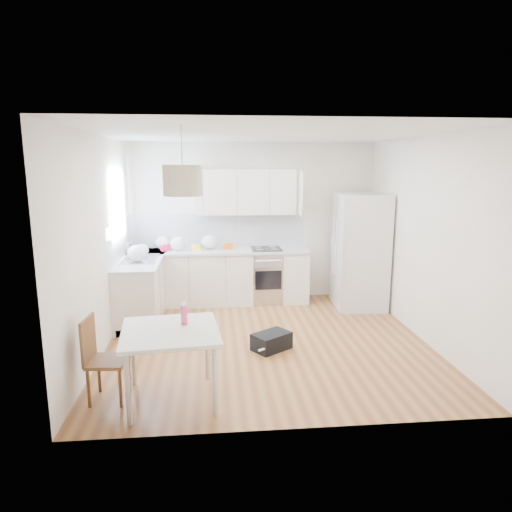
{
  "coord_description": "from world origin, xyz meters",
  "views": [
    {
      "loc": [
        -0.7,
        -5.75,
        2.33
      ],
      "look_at": [
        -0.11,
        0.4,
        1.09
      ],
      "focal_mm": 32.0,
      "sensor_mm": 36.0,
      "label": 1
    }
  ],
  "objects": [
    {
      "name": "grocery_bag_b",
      "position": [
        -1.27,
        1.77,
        1.04
      ],
      "size": [
        0.26,
        0.22,
        0.23
      ],
      "primitive_type": "ellipsoid",
      "color": "white",
      "rests_on": "counter_back"
    },
    {
      "name": "dining_chair",
      "position": [
        -1.76,
        -1.4,
        0.43
      ],
      "size": [
        0.4,
        0.4,
        0.86
      ],
      "primitive_type": null,
      "rotation": [
        0.0,
        0.0,
        -0.09
      ],
      "color": "#4C2916",
      "rests_on": "floor"
    },
    {
      "name": "pendant_lamp",
      "position": [
        -0.98,
        -1.31,
        2.18
      ],
      "size": [
        0.48,
        0.48,
        0.29
      ],
      "primitive_type": "cylinder",
      "rotation": [
        0.0,
        0.0,
        0.35
      ],
      "color": "beige",
      "rests_on": "ceiling"
    },
    {
      "name": "wall_back",
      "position": [
        0.0,
        2.1,
        1.35
      ],
      "size": [
        4.2,
        0.0,
        4.2
      ],
      "primitive_type": "plane",
      "rotation": [
        1.57,
        0.0,
        0.0
      ],
      "color": "silver",
      "rests_on": "floor"
    },
    {
      "name": "snack_yellow",
      "position": [
        -0.97,
        1.76,
        0.97
      ],
      "size": [
        0.16,
        0.12,
        0.1
      ],
      "primitive_type": "cube",
      "rotation": [
        0.0,
        0.0,
        -0.19
      ],
      "color": "yellow",
      "rests_on": "counter_back"
    },
    {
      "name": "wall_left",
      "position": [
        -2.1,
        0.0,
        1.35
      ],
      "size": [
        0.0,
        4.2,
        4.2
      ],
      "primitive_type": "plane",
      "rotation": [
        1.57,
        0.0,
        1.57
      ],
      "color": "silver",
      "rests_on": "floor"
    },
    {
      "name": "snack_orange",
      "position": [
        -0.45,
        1.86,
        0.97
      ],
      "size": [
        0.17,
        0.12,
        0.1
      ],
      "primitive_type": "cube",
      "rotation": [
        0.0,
        0.0,
        0.21
      ],
      "color": "#E25C14",
      "rests_on": "counter_back"
    },
    {
      "name": "cabinets_back",
      "position": [
        -0.6,
        1.8,
        0.44
      ],
      "size": [
        3.0,
        0.6,
        0.88
      ],
      "primitive_type": "cube",
      "color": "silver",
      "rests_on": "floor"
    },
    {
      "name": "snack_red",
      "position": [
        -1.49,
        1.82,
        0.97
      ],
      "size": [
        0.17,
        0.17,
        0.1
      ],
      "primitive_type": "cube",
      "rotation": [
        0.0,
        0.0,
        0.7
      ],
      "color": "#DE1B43",
      "rests_on": "counter_back"
    },
    {
      "name": "grocery_bag_a",
      "position": [
        -1.54,
        1.91,
        1.04
      ],
      "size": [
        0.26,
        0.22,
        0.23
      ],
      "primitive_type": "ellipsoid",
      "color": "white",
      "rests_on": "counter_back"
    },
    {
      "name": "ceiling",
      "position": [
        0.0,
        0.0,
        2.7
      ],
      "size": [
        4.2,
        4.2,
        0.0
      ],
      "primitive_type": "plane",
      "rotation": [
        3.14,
        0.0,
        0.0
      ],
      "color": "white",
      "rests_on": "wall_back"
    },
    {
      "name": "window_glassblock",
      "position": [
        -2.09,
        1.15,
        1.75
      ],
      "size": [
        0.02,
        1.0,
        1.0
      ],
      "primitive_type": "cube",
      "color": "#BFE0F9",
      "rests_on": "wall_left"
    },
    {
      "name": "wall_right",
      "position": [
        2.1,
        0.0,
        1.35
      ],
      "size": [
        0.0,
        4.2,
        4.2
      ],
      "primitive_type": "plane",
      "rotation": [
        1.57,
        0.0,
        -1.57
      ],
      "color": "silver",
      "rests_on": "floor"
    },
    {
      "name": "refrigerator",
      "position": [
        1.72,
        1.42,
        0.93
      ],
      "size": [
        0.95,
        0.99,
        1.87
      ],
      "primitive_type": null,
      "rotation": [
        0.0,
        0.0,
        -0.06
      ],
      "color": "silver",
      "rests_on": "floor"
    },
    {
      "name": "counter_left",
      "position": [
        -1.8,
        1.2,
        0.9
      ],
      "size": [
        0.64,
        1.82,
        0.04
      ],
      "primitive_type": "cube",
      "color": "silver",
      "rests_on": "cabinets_left"
    },
    {
      "name": "upper_cabinets",
      "position": [
        -0.15,
        1.94,
        1.88
      ],
      "size": [
        1.7,
        0.32,
        0.75
      ],
      "primitive_type": "cube",
      "color": "silver",
      "rests_on": "wall_back"
    },
    {
      "name": "drink_bottle",
      "position": [
        -1.0,
        -1.31,
        0.86
      ],
      "size": [
        0.09,
        0.09,
        0.23
      ],
      "primitive_type": "cylinder",
      "rotation": [
        0.0,
        0.0,
        -0.34
      ],
      "color": "#E43F79",
      "rests_on": "dining_table"
    },
    {
      "name": "dining_table",
      "position": [
        -1.13,
        -1.46,
        0.66
      ],
      "size": [
        1.03,
        1.03,
        0.74
      ],
      "rotation": [
        0.0,
        0.0,
        0.1
      ],
      "color": "beige",
      "rests_on": "floor"
    },
    {
      "name": "sink",
      "position": [
        -1.8,
        1.15,
        0.92
      ],
      "size": [
        0.5,
        0.8,
        0.16
      ],
      "primitive_type": null,
      "color": "#B8BABC",
      "rests_on": "counter_left"
    },
    {
      "name": "grocery_bag_e",
      "position": [
        -1.82,
        0.96,
        1.04
      ],
      "size": [
        0.28,
        0.24,
        0.25
      ],
      "primitive_type": "ellipsoid",
      "color": "white",
      "rests_on": "counter_left"
    },
    {
      "name": "backsplash_left",
      "position": [
        -2.09,
        1.2,
        1.21
      ],
      "size": [
        0.01,
        1.8,
        0.58
      ],
      "primitive_type": "cube",
      "color": "white",
      "rests_on": "wall_left"
    },
    {
      "name": "floor",
      "position": [
        0.0,
        0.0,
        0.0
      ],
      "size": [
        4.2,
        4.2,
        0.0
      ],
      "primitive_type": "plane",
      "color": "brown",
      "rests_on": "ground"
    },
    {
      "name": "grocery_bag_c",
      "position": [
        -0.76,
        1.88,
        1.04
      ],
      "size": [
        0.27,
        0.23,
        0.24
      ],
      "primitive_type": "ellipsoid",
      "color": "white",
      "rests_on": "counter_back"
    },
    {
      "name": "grocery_bag_d",
      "position": [
        -1.81,
        1.39,
        1.01
      ],
      "size": [
        0.21,
        0.18,
        0.19
      ],
      "primitive_type": "ellipsoid",
      "color": "white",
      "rests_on": "counter_back"
    },
    {
      "name": "counter_back",
      "position": [
        -0.6,
        1.8,
        0.9
      ],
      "size": [
        3.02,
        0.64,
        0.04
      ],
      "primitive_type": "cube",
      "color": "silver",
      "rests_on": "cabinets_back"
    },
    {
      "name": "cabinets_left",
      "position": [
        -1.8,
        1.2,
        0.44
      ],
      "size": [
        0.6,
        1.8,
        0.88
      ],
      "primitive_type": "cube",
      "color": "silver",
      "rests_on": "floor"
    },
    {
      "name": "gym_bag",
      "position": [
        0.02,
        -0.29,
        0.11
      ],
      "size": [
        0.56,
        0.52,
        0.22
      ],
      "primitive_type": "cube",
      "rotation": [
        0.0,
        0.0,
        0.61
      ],
      "color": "black",
      "rests_on": "floor"
    },
    {
      "name": "range_oven",
      "position": [
        0.2,
        1.8,
        0.44
      ],
      "size": [
        0.5,
        0.61,
        0.88
      ],
      "primitive_type": null,
      "color": "#B8BABC",
      "rests_on": "floor"
    },
    {
      "name": "backsplash_back",
      "position": [
        -0.6,
        2.09,
        1.21
      ],
      "size": [
        3.0,
        0.01,
        0.58
      ],
      "primitive_type": "cube",
      "color": "white",
      "rests_on": "wall_back"
    }
  ]
}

